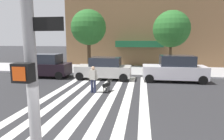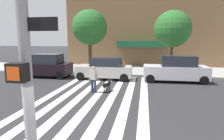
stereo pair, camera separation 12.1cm
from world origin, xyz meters
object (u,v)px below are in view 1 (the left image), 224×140
parked_car_behind_first (104,69)px  dog_on_leash (107,85)px  street_tree_middle (171,29)px  pedestrian_dog_walker (93,78)px  street_tree_nearest (89,28)px  traffic_light_pole (26,19)px  parked_car_third_in_line (175,69)px  parked_car_near_curb (46,66)px

parked_car_behind_first → dog_on_leash: 3.91m
parked_car_behind_first → street_tree_middle: 7.24m
street_tree_middle → pedestrian_dog_walker: street_tree_middle is taller
street_tree_nearest → traffic_light_pole: bearing=-77.0°
parked_car_behind_first → dog_on_leash: (0.95, -3.77, -0.43)m
street_tree_middle → dog_on_leash: size_ratio=5.75×
street_tree_middle → dog_on_leash: street_tree_middle is taller
street_tree_nearest → dog_on_leash: bearing=-65.6°
parked_car_third_in_line → pedestrian_dog_walker: 6.80m
traffic_light_pole → street_tree_nearest: size_ratio=0.97×
parked_car_third_in_line → parked_car_near_curb: bearing=-180.0°
street_tree_nearest → street_tree_middle: 7.79m
street_tree_nearest → pedestrian_dog_walker: street_tree_nearest is taller
traffic_light_pole → parked_car_behind_first: traffic_light_pole is taller
traffic_light_pole → dog_on_leash: 9.12m
parked_car_third_in_line → street_tree_middle: size_ratio=0.84×
traffic_light_pole → pedestrian_dog_walker: size_ratio=3.54×
parked_car_near_curb → parked_car_third_in_line: bearing=0.0°
street_tree_nearest → street_tree_middle: bearing=0.3°
parked_car_third_in_line → dog_on_leash: (-4.65, -3.77, -0.52)m
traffic_light_pole → street_tree_nearest: 15.83m
parked_car_near_curb → parked_car_third_in_line: size_ratio=0.88×
parked_car_behind_first → parked_car_near_curb: bearing=180.0°
street_tree_middle → pedestrian_dog_walker: bearing=-127.3°
dog_on_leash → parked_car_third_in_line: bearing=39.1°
parked_car_third_in_line → street_tree_middle: 4.47m
parked_car_near_curb → parked_car_behind_first: size_ratio=0.94×
street_tree_middle → parked_car_near_curb: bearing=-164.0°
pedestrian_dog_walker → dog_on_leash: pedestrian_dog_walker is taller
traffic_light_pole → pedestrian_dog_walker: bearing=98.5°
street_tree_nearest → parked_car_behind_first: bearing=-55.1°
parked_car_near_curb → street_tree_nearest: size_ratio=0.71×
street_tree_middle → dog_on_leash: 9.13m
street_tree_nearest → dog_on_leash: 8.47m
parked_car_behind_first → parked_car_third_in_line: (5.60, 0.00, 0.09)m
parked_car_near_curb → traffic_light_pole: bearing=-62.0°
parked_car_third_in_line → pedestrian_dog_walker: (-5.43, -4.09, -0.04)m
parked_car_third_in_line → street_tree_nearest: street_tree_nearest is taller
parked_car_behind_first → street_tree_middle: (5.65, 3.11, 3.30)m
parked_car_near_curb → street_tree_nearest: street_tree_nearest is taller
parked_car_near_curb → pedestrian_dog_walker: (5.34, -4.09, -0.04)m
parked_car_near_curb → parked_car_third_in_line: (10.77, 0.00, 0.00)m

